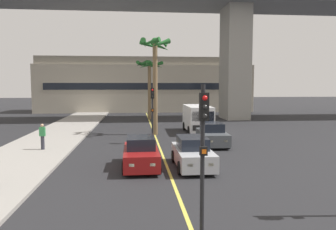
% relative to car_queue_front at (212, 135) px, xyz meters
% --- Properties ---
extents(sidewalk_left, '(4.80, 80.00, 0.15)m').
position_rel_car_queue_front_xyz_m(sidewalk_left, '(-11.70, -4.26, -0.65)').
color(sidewalk_left, '#9E9991').
rests_on(sidewalk_left, ground).
extents(lane_stripe_center, '(0.14, 56.00, 0.01)m').
position_rel_car_queue_front_xyz_m(lane_stripe_center, '(-3.70, 3.74, -0.72)').
color(lane_stripe_center, '#DBCC4C').
rests_on(lane_stripe_center, ground).
extents(pier_building_backdrop, '(33.28, 8.04, 8.47)m').
position_rel_car_queue_front_xyz_m(pier_building_backdrop, '(-3.70, 31.18, 3.45)').
color(pier_building_backdrop, '#BCB29E').
rests_on(pier_building_backdrop, ground).
extents(car_queue_front, '(1.95, 4.16, 1.56)m').
position_rel_car_queue_front_xyz_m(car_queue_front, '(0.00, 0.00, 0.00)').
color(car_queue_front, '#4C5156').
rests_on(car_queue_front, ground).
extents(car_queue_second, '(1.84, 4.10, 1.56)m').
position_rel_car_queue_front_xyz_m(car_queue_second, '(-2.42, -6.01, 0.00)').
color(car_queue_second, '#B7BABF').
rests_on(car_queue_second, ground).
extents(car_queue_third, '(1.86, 4.11, 1.56)m').
position_rel_car_queue_front_xyz_m(car_queue_third, '(-5.04, -5.76, 0.00)').
color(car_queue_third, maroon).
rests_on(car_queue_third, ground).
extents(delivery_van, '(2.22, 5.28, 2.36)m').
position_rel_car_queue_front_xyz_m(delivery_van, '(0.17, 6.29, 0.57)').
color(delivery_van, white).
rests_on(delivery_van, ground).
extents(traffic_light_median_near, '(0.24, 0.37, 4.20)m').
position_rel_car_queue_front_xyz_m(traffic_light_median_near, '(-3.46, -13.54, 1.99)').
color(traffic_light_median_near, black).
rests_on(traffic_light_median_near, ground).
extents(traffic_light_median_far, '(0.24, 0.37, 4.20)m').
position_rel_car_queue_front_xyz_m(traffic_light_median_far, '(-4.09, 1.06, 1.99)').
color(traffic_light_median_far, black).
rests_on(traffic_light_median_far, ground).
extents(palm_tree_near_median, '(3.46, 3.49, 7.17)m').
position_rel_car_queue_front_xyz_m(palm_tree_near_median, '(-3.59, 17.80, 5.13)').
color(palm_tree_near_median, brown).
rests_on(palm_tree_near_median, ground).
extents(palm_tree_mid_median, '(2.71, 2.83, 8.08)m').
position_rel_car_queue_front_xyz_m(palm_tree_mid_median, '(-3.64, 5.26, 5.52)').
color(palm_tree_mid_median, brown).
rests_on(palm_tree_mid_median, ground).
extents(pedestrian_near_crosswalk, '(0.34, 0.22, 1.62)m').
position_rel_car_queue_front_xyz_m(pedestrian_near_crosswalk, '(-11.11, -1.21, 0.28)').
color(pedestrian_near_crosswalk, '#2D2D38').
rests_on(pedestrian_near_crosswalk, sidewalk_left).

